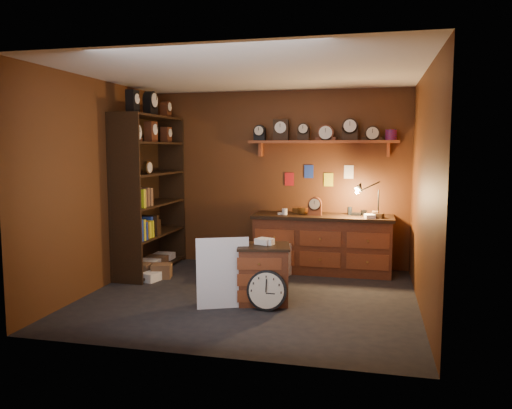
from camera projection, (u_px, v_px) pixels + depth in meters
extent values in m
plane|color=black|center=(250.00, 297.00, 6.15)|extent=(4.00, 4.00, 0.00)
cube|color=#593015|center=(278.00, 179.00, 7.74)|extent=(4.00, 0.02, 2.70)
cube|color=#593015|center=(199.00, 204.00, 4.26)|extent=(4.00, 0.02, 2.70)
cube|color=#593015|center=(100.00, 185.00, 6.45)|extent=(0.02, 3.60, 2.70)
cube|color=#593015|center=(424.00, 191.00, 5.55)|extent=(0.02, 3.60, 2.70)
cube|color=beige|center=(250.00, 73.00, 5.85)|extent=(4.00, 3.60, 0.02)
cube|color=brown|center=(322.00, 142.00, 7.37)|extent=(2.20, 0.30, 0.04)
cube|color=brown|center=(261.00, 150.00, 7.67)|extent=(0.04, 0.16, 0.20)
cube|color=brown|center=(388.00, 150.00, 7.24)|extent=(0.04, 0.16, 0.20)
cylinder|color=#B21419|center=(391.00, 135.00, 7.14)|extent=(0.16, 0.16, 0.15)
cube|color=#AA1417|center=(287.00, 179.00, 7.69)|extent=(0.14, 0.01, 0.20)
cube|color=navy|center=(306.00, 172.00, 7.61)|extent=(0.14, 0.01, 0.20)
cube|color=gold|center=(326.00, 180.00, 7.56)|extent=(0.14, 0.01, 0.20)
cube|color=silver|center=(346.00, 172.00, 7.48)|extent=(0.14, 0.01, 0.20)
cube|color=black|center=(137.00, 194.00, 7.42)|extent=(0.03, 1.60, 2.30)
cube|color=black|center=(125.00, 199.00, 6.61)|extent=(0.45, 0.03, 2.30)
cube|color=black|center=(171.00, 190.00, 8.12)|extent=(0.45, 0.03, 2.30)
cube|color=black|center=(152.00, 267.00, 7.49)|extent=(0.43, 1.54, 0.03)
cube|color=black|center=(152.00, 234.00, 7.44)|extent=(0.43, 1.54, 0.03)
cube|color=black|center=(151.00, 204.00, 7.39)|extent=(0.43, 1.54, 0.03)
cube|color=black|center=(150.00, 174.00, 7.33)|extent=(0.43, 1.54, 0.03)
cube|color=black|center=(149.00, 143.00, 7.28)|extent=(0.43, 1.54, 0.03)
cube|color=black|center=(149.00, 117.00, 7.24)|extent=(0.43, 1.54, 0.03)
cube|color=brown|center=(322.00, 245.00, 7.37)|extent=(1.98, 0.60, 0.80)
cube|color=black|center=(323.00, 217.00, 7.32)|extent=(2.04, 0.66, 0.05)
cube|color=brown|center=(320.00, 249.00, 7.08)|extent=(1.90, 0.02, 0.52)
cylinder|color=black|center=(378.00, 216.00, 7.09)|extent=(0.12, 0.12, 0.02)
cylinder|color=black|center=(378.00, 203.00, 7.07)|extent=(0.02, 0.02, 0.38)
cylinder|color=black|center=(370.00, 186.00, 7.04)|extent=(0.27, 0.09, 0.14)
cone|color=black|center=(360.00, 189.00, 7.05)|extent=(0.18, 0.14, 0.18)
cube|color=brown|center=(264.00, 275.00, 5.91)|extent=(0.65, 0.58, 0.66)
cube|color=black|center=(264.00, 246.00, 5.87)|extent=(0.70, 0.62, 0.03)
cube|color=brown|center=(259.00, 280.00, 5.68)|extent=(0.50, 0.12, 0.56)
cylinder|color=black|center=(267.00, 291.00, 5.64)|extent=(0.46, 0.15, 0.46)
cylinder|color=beige|center=(266.00, 291.00, 5.61)|extent=(0.40, 0.09, 0.39)
cube|color=black|center=(266.00, 286.00, 5.59)|extent=(0.01, 0.04, 0.15)
cube|color=black|center=(270.00, 294.00, 5.59)|extent=(0.10, 0.01, 0.01)
cube|color=silver|center=(223.00, 306.00, 5.79)|extent=(0.63, 0.40, 0.81)
cube|color=silver|center=(272.00, 260.00, 7.16)|extent=(0.57, 0.57, 0.47)
cube|color=black|center=(269.00, 263.00, 6.93)|extent=(0.37, 0.14, 0.37)
cube|color=brown|center=(220.00, 274.00, 6.90)|extent=(0.32, 0.28, 0.18)
cube|color=white|center=(151.00, 277.00, 6.88)|extent=(0.26, 0.29, 0.12)
cube|color=brown|center=(162.00, 271.00, 7.04)|extent=(0.31, 0.28, 0.20)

